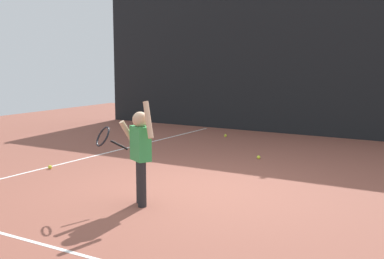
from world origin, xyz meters
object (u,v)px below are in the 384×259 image
tennis_ball_2 (136,139)px  tennis_ball_3 (225,136)px  tennis_ball_0 (259,157)px  tennis_ball_1 (50,167)px  tennis_player (139,149)px

tennis_ball_2 → tennis_ball_3: same height
tennis_ball_0 → tennis_ball_2: bearing=172.1°
tennis_ball_0 → tennis_ball_1: same height
tennis_player → tennis_ball_0: 3.55m
tennis_player → tennis_ball_3: (-1.58, 5.47, -0.69)m
tennis_player → tennis_ball_1: size_ratio=20.46×
tennis_player → tennis_ball_1: 2.79m
tennis_ball_0 → tennis_ball_2: 3.23m
tennis_ball_1 → tennis_ball_0: bearing=44.1°
tennis_player → tennis_ball_3: bearing=134.8°
tennis_ball_2 → tennis_player: bearing=-52.1°
tennis_ball_1 → tennis_ball_2: size_ratio=1.00×
tennis_ball_1 → tennis_ball_3: (0.97, 4.60, 0.00)m
tennis_player → tennis_ball_1: tennis_player is taller
tennis_ball_3 → tennis_ball_1: bearing=-102.0°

